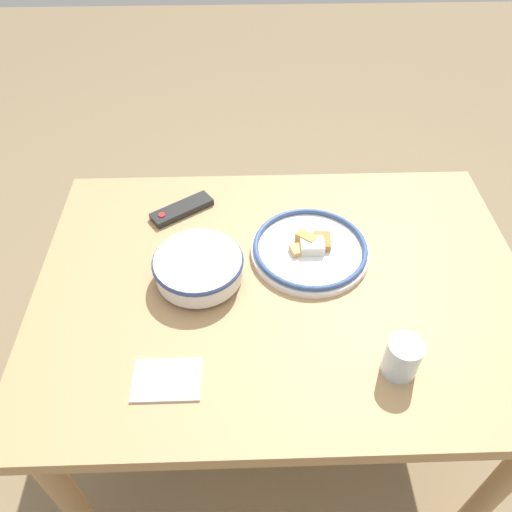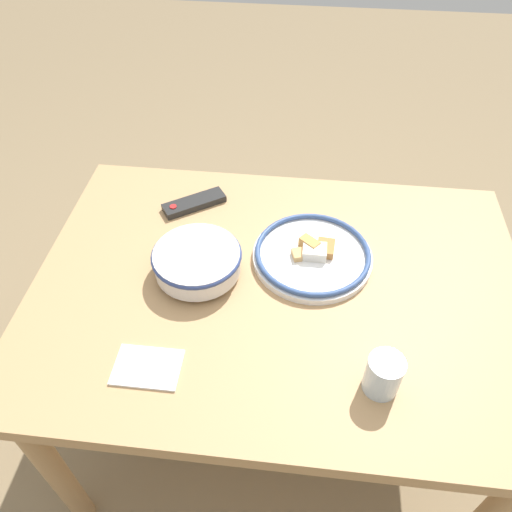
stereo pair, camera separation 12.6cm
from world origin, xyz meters
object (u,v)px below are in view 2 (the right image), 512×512
Objects in this scene: food_plate at (313,255)px; tv_remote at (194,203)px; noodle_bowl at (197,261)px; drinking_glass at (383,375)px.

food_plate is 1.71× the size of tv_remote.
noodle_bowl reaches higher than food_plate.
food_plate is 0.39m from drinking_glass.
drinking_glass is (0.50, -0.54, 0.04)m from tv_remote.
tv_remote is (-0.06, 0.26, -0.03)m from noodle_bowl.
noodle_bowl reaches higher than tv_remote.
drinking_glass is at bearing -66.75° from food_plate.
noodle_bowl is at bearing 147.88° from drinking_glass.
tv_remote is at bearing 133.19° from drinking_glass.
noodle_bowl is 0.72× the size of food_plate.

